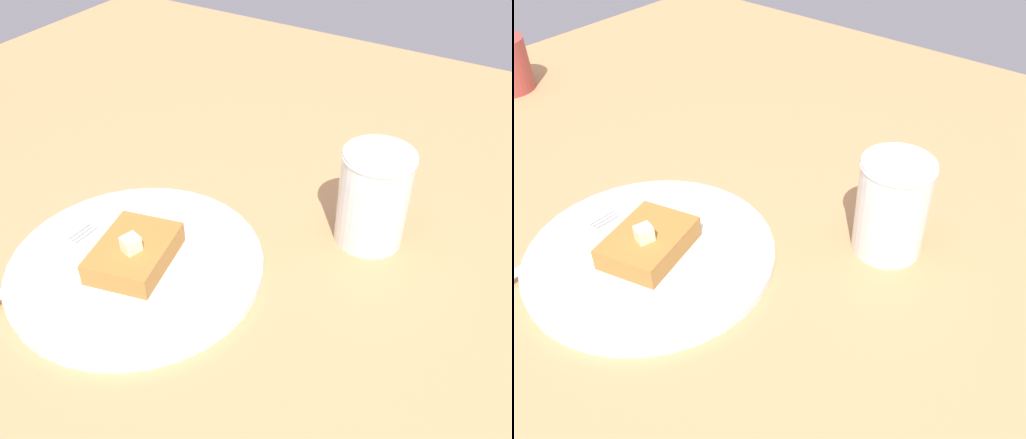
% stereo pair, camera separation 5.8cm
% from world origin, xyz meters
% --- Properties ---
extents(table_surface, '(1.28, 1.28, 0.02)m').
position_xyz_m(table_surface, '(0.00, 0.00, 0.01)').
color(table_surface, tan).
rests_on(table_surface, ground).
extents(plate, '(0.26, 0.26, 0.01)m').
position_xyz_m(plate, '(0.02, 0.07, 0.03)').
color(plate, silver).
rests_on(plate, table_surface).
extents(toast_slice_center, '(0.09, 0.11, 0.02)m').
position_xyz_m(toast_slice_center, '(0.02, 0.07, 0.05)').
color(toast_slice_center, '#A96C2F').
rests_on(toast_slice_center, plate).
extents(butter_pat_primary, '(0.02, 0.02, 0.02)m').
position_xyz_m(butter_pat_primary, '(0.01, 0.07, 0.07)').
color(butter_pat_primary, '#F3ECC2').
rests_on(butter_pat_primary, toast_slice_center).
extents(fork, '(0.02, 0.16, 0.00)m').
position_xyz_m(fork, '(0.09, 0.12, 0.04)').
color(fork, silver).
rests_on(fork, plate).
extents(syrup_jar, '(0.08, 0.08, 0.11)m').
position_xyz_m(syrup_jar, '(-0.17, -0.10, 0.07)').
color(syrup_jar, '#3A1805').
rests_on(syrup_jar, table_surface).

